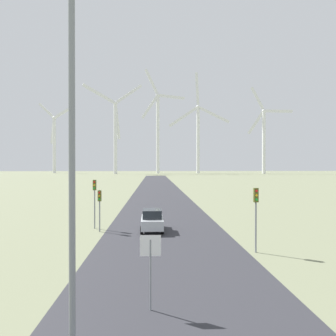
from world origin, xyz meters
name	(u,v)px	position (x,y,z in m)	size (l,w,h in m)	color
road_surface	(160,201)	(0.00, 48.00, 0.00)	(10.00, 240.00, 0.01)	#2D2D33
streetlamp	(72,130)	(-3.21, 6.35, 6.49)	(2.91, 0.32, 10.46)	gray
stop_sign_near	(150,258)	(-1.11, 9.78, 2.01)	(0.81, 0.07, 2.88)	gray
traffic_light_post_near_left	(100,201)	(-5.48, 24.67, 2.53)	(0.28, 0.34, 3.44)	gray
traffic_light_post_near_right	(256,205)	(5.48, 17.73, 3.00)	(0.28, 0.34, 4.09)	gray
traffic_light_post_mid_left	(95,193)	(-6.13, 26.01, 3.11)	(0.28, 0.34, 4.26)	gray
car_approaching	(152,220)	(-1.12, 24.81, 0.91)	(1.88, 4.13, 1.83)	#B7BCC1
wind_turbine_far_left	(54,138)	(-70.87, 230.37, 24.31)	(28.37, 15.34, 50.57)	white
wind_turbine_left	(115,129)	(-25.31, 205.72, 28.26)	(35.44, 19.49, 58.96)	white
wind_turbine_center	(158,126)	(1.73, 217.48, 31.73)	(29.43, 6.19, 69.77)	white
wind_turbine_right	(198,131)	(29.18, 219.28, 28.59)	(40.85, 7.84, 68.62)	white
wind_turbine_far_right	(264,135)	(70.59, 207.19, 25.36)	(26.67, 9.42, 56.92)	white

